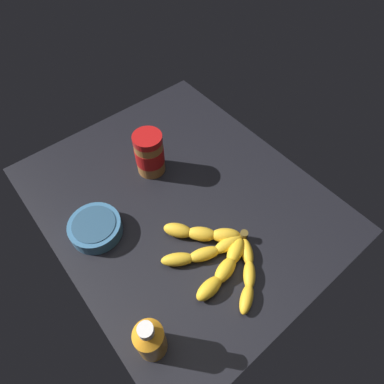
{
  "coord_description": "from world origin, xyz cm",
  "views": [
    {
      "loc": [
        -42.41,
        30.42,
        74.71
      ],
      "look_at": [
        -2.85,
        -2.0,
        4.11
      ],
      "focal_mm": 30.36,
      "sensor_mm": 36.0,
      "label": 1
    }
  ],
  "objects_px": {
    "peanut_butter_jar": "(150,153)",
    "small_bowl": "(95,228)",
    "honey_bottle": "(150,339)",
    "banana_bunch": "(216,255)"
  },
  "relations": [
    {
      "from": "honey_bottle",
      "to": "small_bowl",
      "type": "height_order",
      "value": "honey_bottle"
    },
    {
      "from": "small_bowl",
      "to": "honey_bottle",
      "type": "bearing_deg",
      "value": 171.71
    },
    {
      "from": "peanut_butter_jar",
      "to": "small_bowl",
      "type": "height_order",
      "value": "peanut_butter_jar"
    },
    {
      "from": "banana_bunch",
      "to": "small_bowl",
      "type": "relative_size",
      "value": 2.29
    },
    {
      "from": "banana_bunch",
      "to": "peanut_butter_jar",
      "type": "height_order",
      "value": "peanut_butter_jar"
    },
    {
      "from": "honey_bottle",
      "to": "small_bowl",
      "type": "bearing_deg",
      "value": -8.29
    },
    {
      "from": "banana_bunch",
      "to": "peanut_butter_jar",
      "type": "bearing_deg",
      "value": -7.76
    },
    {
      "from": "banana_bunch",
      "to": "small_bowl",
      "type": "xyz_separation_m",
      "value": [
        0.25,
        0.19,
        0.0
      ]
    },
    {
      "from": "banana_bunch",
      "to": "honey_bottle",
      "type": "relative_size",
      "value": 2.04
    },
    {
      "from": "honey_bottle",
      "to": "small_bowl",
      "type": "xyz_separation_m",
      "value": [
        0.32,
        -0.05,
        -0.05
      ]
    }
  ]
}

